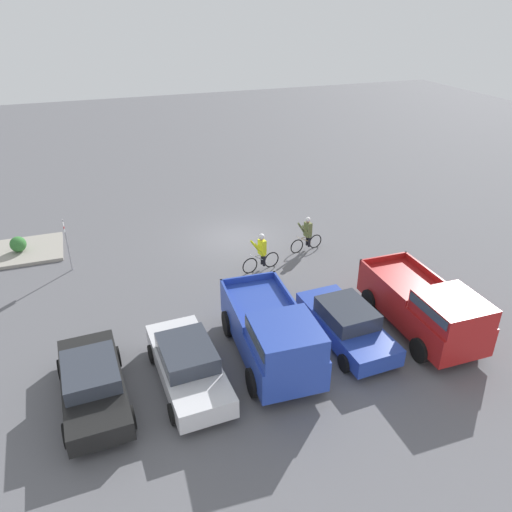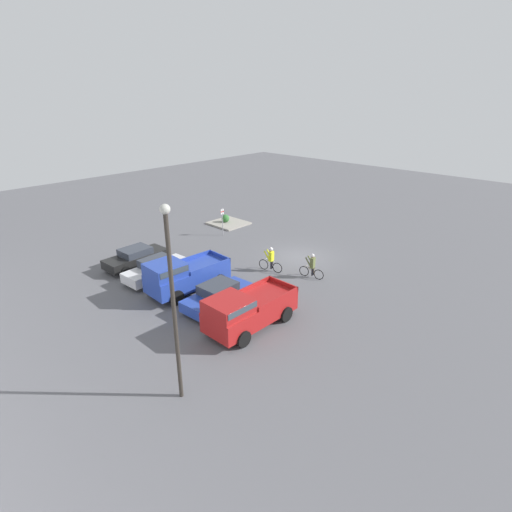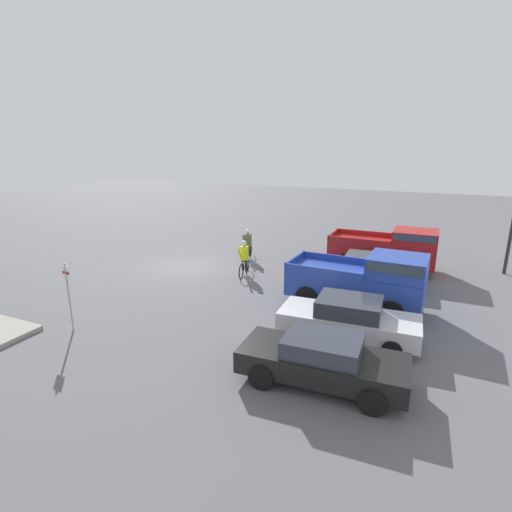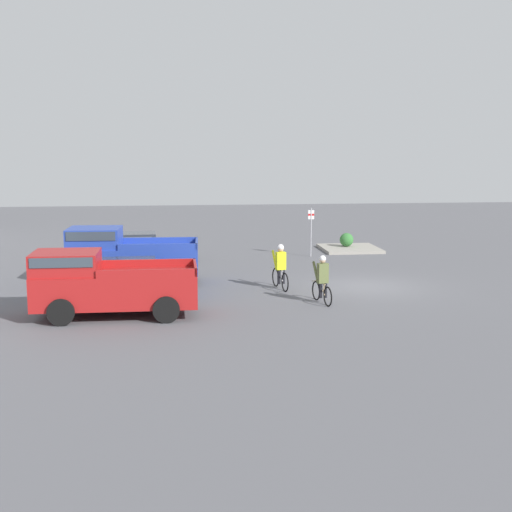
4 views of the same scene
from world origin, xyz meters
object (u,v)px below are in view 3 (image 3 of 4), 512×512
Objects in this scene: pickup_truck_0 at (389,248)px; sedan_1 at (348,319)px; sedan_2 at (322,360)px; sedan_0 at (368,270)px; fire_lane_sign at (68,291)px; cyclist_0 at (244,258)px; pickup_truck_1 at (365,280)px; cyclist_1 at (248,244)px.

pickup_truck_0 is 8.41m from sedan_1.
sedan_0 is at bearing -178.83° from sedan_2.
sedan_2 is 8.63m from fire_lane_sign.
sedan_1 is at bearing -2.02° from pickup_truck_0.
sedan_1 is 2.50× the size of cyclist_0.
sedan_0 is 0.86× the size of pickup_truck_1.
pickup_truck_1 reaches higher than sedan_2.
pickup_truck_0 is at bearing 177.30° from pickup_truck_1.
pickup_truck_0 is at bearing 168.30° from sedan_0.
cyclist_1 is at bearing 170.91° from fire_lane_sign.
cyclist_0 is at bearing 160.72° from fire_lane_sign.
pickup_truck_1 reaches higher than cyclist_0.
pickup_truck_0 reaches higher than sedan_2.
pickup_truck_0 is 1.00× the size of pickup_truck_1.
pickup_truck_0 reaches higher than cyclist_1.
sedan_1 is at bearing -0.63° from pickup_truck_1.
cyclist_1 is at bearing -80.85° from pickup_truck_0.
cyclist_0 reaches higher than sedan_0.
cyclist_1 is at bearing -145.40° from sedan_2.
cyclist_0 is 8.30m from fire_lane_sign.
cyclist_0 reaches higher than sedan_2.
pickup_truck_0 reaches higher than sedan_0.
sedan_2 is at bearing 38.46° from cyclist_0.
sedan_2 is 2.46× the size of cyclist_0.
fire_lane_sign is at bearing -86.98° from sedan_2.
sedan_1 reaches higher than sedan_2.
pickup_truck_1 is at bearing 178.53° from sedan_2.
sedan_2 is at bearing -2.09° from pickup_truck_0.
sedan_1 is at bearing 52.56° from cyclist_0.
fire_lane_sign reaches higher than pickup_truck_0.
cyclist_0 is at bearing -79.70° from sedan_0.
cyclist_0 is at bearing -106.58° from pickup_truck_1.
fire_lane_sign reaches higher than cyclist_0.
cyclist_1 is (-10.02, -6.91, 0.14)m from sedan_2.
pickup_truck_1 reaches higher than pickup_truck_0.
pickup_truck_0 is at bearing 121.46° from cyclist_0.
pickup_truck_0 is 2.89m from sedan_0.
fire_lane_sign is at bearing -9.09° from cyclist_1.
pickup_truck_1 is 10.62m from fire_lane_sign.
sedan_1 is at bearing 44.22° from cyclist_1.
fire_lane_sign is at bearing -19.28° from cyclist_0.
sedan_0 is at bearing -173.64° from pickup_truck_1.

